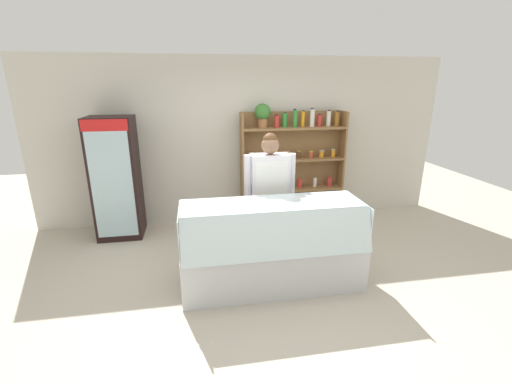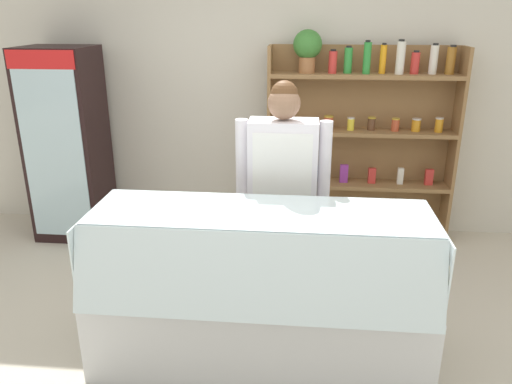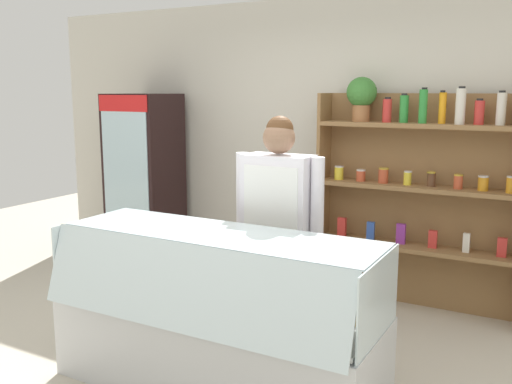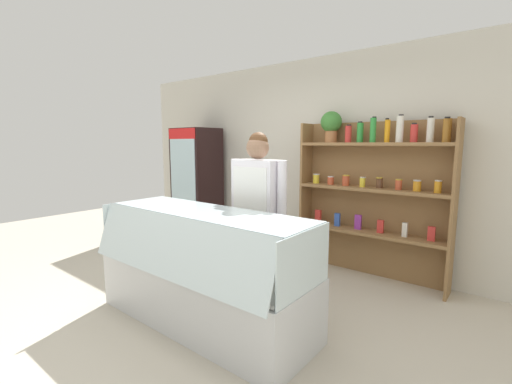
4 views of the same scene
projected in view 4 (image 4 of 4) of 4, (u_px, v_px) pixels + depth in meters
ground_plane at (210, 318)px, 3.15m from camera, size 12.00×12.00×0.00m
back_wall at (322, 161)px, 4.60m from camera, size 6.80×0.10×2.70m
drinks_fridge at (197, 185)px, 5.55m from camera, size 0.65×0.58×1.83m
shelving_unit at (369, 185)px, 4.00m from camera, size 1.74×0.29×1.98m
deli_display_case at (203, 288)px, 3.04m from camera, size 2.07×0.80×1.01m
shop_clerk at (257, 202)px, 3.38m from camera, size 0.67×0.25×1.70m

